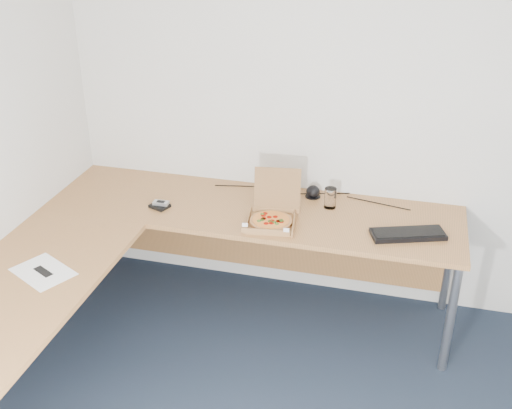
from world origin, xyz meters
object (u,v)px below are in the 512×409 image
(pizza_box, at_px, (272,218))
(drinking_glass, at_px, (330,198))
(keyboard, at_px, (408,234))
(desk, at_px, (178,240))
(wallet, at_px, (160,206))

(pizza_box, xyz_separation_m, drinking_glass, (0.30, 0.28, 0.03))
(drinking_glass, relative_size, keyboard, 0.31)
(desk, xyz_separation_m, drinking_glass, (0.77, 0.55, 0.09))
(desk, relative_size, drinking_glass, 19.72)
(pizza_box, relative_size, wallet, 2.97)
(desk, distance_m, pizza_box, 0.55)
(desk, xyz_separation_m, pizza_box, (0.48, 0.27, 0.06))
(pizza_box, height_order, wallet, pizza_box)
(pizza_box, bearing_deg, wallet, 170.61)
(wallet, bearing_deg, pizza_box, 19.55)
(keyboard, relative_size, wallet, 3.80)
(desk, height_order, wallet, wallet)
(pizza_box, bearing_deg, desk, -157.91)
(desk, distance_m, keyboard, 1.29)
(pizza_box, bearing_deg, drinking_glass, 35.39)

